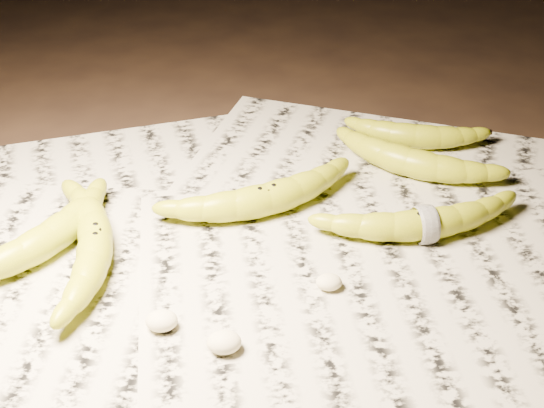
{
  "coord_description": "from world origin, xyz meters",
  "views": [
    {
      "loc": [
        -0.03,
        -0.69,
        0.52
      ],
      "look_at": [
        -0.0,
        0.0,
        0.05
      ],
      "focal_mm": 50.0,
      "sensor_mm": 36.0,
      "label": 1
    }
  ],
  "objects_px": {
    "banana_left_a": "(95,240)",
    "banana_center": "(266,197)",
    "banana_taped": "(425,222)",
    "banana_left_b": "(48,236)",
    "banana_upper_a": "(410,160)",
    "banana_upper_b": "(416,134)"
  },
  "relations": [
    {
      "from": "banana_left_b",
      "to": "banana_center",
      "type": "relative_size",
      "value": 0.91
    },
    {
      "from": "banana_left_a",
      "to": "banana_taped",
      "type": "xyz_separation_m",
      "value": [
        0.36,
        0.02,
        -0.0
      ]
    },
    {
      "from": "banana_left_a",
      "to": "banana_left_b",
      "type": "height_order",
      "value": "same"
    },
    {
      "from": "banana_left_a",
      "to": "banana_left_b",
      "type": "relative_size",
      "value": 1.11
    },
    {
      "from": "banana_taped",
      "to": "banana_upper_a",
      "type": "bearing_deg",
      "value": 76.95
    },
    {
      "from": "banana_left_b",
      "to": "banana_upper_b",
      "type": "distance_m",
      "value": 0.5
    },
    {
      "from": "banana_left_a",
      "to": "banana_center",
      "type": "distance_m",
      "value": 0.2
    },
    {
      "from": "banana_center",
      "to": "banana_taped",
      "type": "xyz_separation_m",
      "value": [
        0.18,
        -0.05,
        -0.0
      ]
    },
    {
      "from": "banana_upper_a",
      "to": "banana_center",
      "type": "bearing_deg",
      "value": -125.46
    },
    {
      "from": "banana_left_b",
      "to": "banana_center",
      "type": "bearing_deg",
      "value": -38.43
    },
    {
      "from": "banana_upper_a",
      "to": "banana_upper_b",
      "type": "bearing_deg",
      "value": 104.61
    },
    {
      "from": "banana_taped",
      "to": "banana_left_a",
      "type": "bearing_deg",
      "value": 174.09
    },
    {
      "from": "banana_left_a",
      "to": "banana_upper_a",
      "type": "height_order",
      "value": "same"
    },
    {
      "from": "banana_taped",
      "to": "banana_upper_b",
      "type": "relative_size",
      "value": 1.32
    },
    {
      "from": "banana_upper_b",
      "to": "banana_upper_a",
      "type": "bearing_deg",
      "value": -93.72
    },
    {
      "from": "banana_left_a",
      "to": "banana_taped",
      "type": "bearing_deg",
      "value": -94.5
    },
    {
      "from": "banana_center",
      "to": "banana_left_a",
      "type": "bearing_deg",
      "value": 179.93
    },
    {
      "from": "banana_upper_a",
      "to": "banana_upper_b",
      "type": "distance_m",
      "value": 0.07
    },
    {
      "from": "banana_upper_a",
      "to": "banana_left_a",
      "type": "bearing_deg",
      "value": -126.01
    },
    {
      "from": "banana_upper_a",
      "to": "banana_taped",
      "type": "bearing_deg",
      "value": -62.51
    },
    {
      "from": "banana_left_b",
      "to": "banana_upper_b",
      "type": "relative_size",
      "value": 1.2
    },
    {
      "from": "banana_left_a",
      "to": "banana_upper_a",
      "type": "distance_m",
      "value": 0.4
    }
  ]
}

